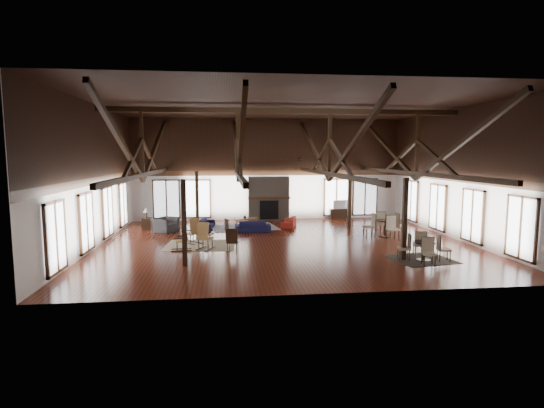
{
  "coord_description": "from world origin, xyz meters",
  "views": [
    {
      "loc": [
        -2.56,
        -18.31,
        3.89
      ],
      "look_at": [
        -0.42,
        1.0,
        1.62
      ],
      "focal_mm": 28.0,
      "sensor_mm": 36.0,
      "label": 1
    }
  ],
  "objects": [
    {
      "name": "side_table_lamp",
      "position": [
        -6.65,
        4.09,
        0.44
      ],
      "size": [
        0.46,
        0.46,
        1.18
      ],
      "color": "black",
      "rests_on": "floor"
    },
    {
      "name": "vase",
      "position": [
        -1.53,
        4.24,
        0.58
      ],
      "size": [
        0.2,
        0.2,
        0.18
      ],
      "primitive_type": "imported",
      "rotation": [
        0.0,
        0.0,
        -0.21
      ],
      "color": "#B2B2B2",
      "rests_on": "coffee_table"
    },
    {
      "name": "cafe_table_near",
      "position": [
        4.67,
        -3.73,
        0.49
      ],
      "size": [
        1.93,
        1.93,
        0.99
      ],
      "rotation": [
        0.0,
        0.0,
        -0.23
      ],
      "color": "black",
      "rests_on": "floor"
    },
    {
      "name": "armchair",
      "position": [
        -5.59,
        3.32,
        0.36
      ],
      "size": [
        1.41,
        1.45,
        0.72
      ],
      "primitive_type": "imported",
      "rotation": [
        0.0,
        0.0,
        1.02
      ],
      "color": "#2E2E31",
      "rests_on": "floor"
    },
    {
      "name": "rug_tan",
      "position": [
        -3.66,
        -0.13,
        0.01
      ],
      "size": [
        3.14,
        2.56,
        0.01
      ],
      "primitive_type": "cube",
      "rotation": [
        0.0,
        0.0,
        -0.08
      ],
      "color": "tan",
      "rests_on": "floor"
    },
    {
      "name": "roof_truss",
      "position": [
        0.0,
        0.0,
        4.03
      ],
      "size": [
        15.6,
        14.07,
        3.14
      ],
      "color": "black",
      "rests_on": "wall_back"
    },
    {
      "name": "cup_far",
      "position": [
        5.06,
        0.85,
        0.85
      ],
      "size": [
        0.17,
        0.17,
        0.11
      ],
      "primitive_type": "imported",
      "rotation": [
        0.0,
        0.0,
        0.39
      ],
      "color": "#B2B2B2",
      "rests_on": "cafe_table_far"
    },
    {
      "name": "sofa_navy_front",
      "position": [
        -1.2,
        2.8,
        0.26
      ],
      "size": [
        1.79,
        0.72,
        0.52
      ],
      "primitive_type": "imported",
      "rotation": [
        0.0,
        0.0,
        0.02
      ],
      "color": "#141234",
      "rests_on": "floor"
    },
    {
      "name": "cup_near",
      "position": [
        4.73,
        -3.7,
        0.76
      ],
      "size": [
        0.16,
        0.16,
        0.1
      ],
      "primitive_type": "imported",
      "rotation": [
        0.0,
        0.0,
        0.41
      ],
      "color": "#B2B2B2",
      "rests_on": "cafe_table_near"
    },
    {
      "name": "sofa_orange",
      "position": [
        0.85,
        4.26,
        0.25
      ],
      "size": [
        1.82,
        1.11,
        0.5
      ],
      "primitive_type": "imported",
      "rotation": [
        0.0,
        0.0,
        -1.85
      ],
      "color": "#A82B20",
      "rests_on": "floor"
    },
    {
      "name": "fireplace",
      "position": [
        0.0,
        6.67,
        1.29
      ],
      "size": [
        2.5,
        0.69,
        2.6
      ],
      "color": "#655A4D",
      "rests_on": "floor"
    },
    {
      "name": "wall_left",
      "position": [
        -8.0,
        0.0,
        3.0
      ],
      "size": [
        0.02,
        14.0,
        6.0
      ],
      "primitive_type": "cube",
      "color": "silver",
      "rests_on": "floor"
    },
    {
      "name": "cafe_table_far",
      "position": [
        4.99,
        0.87,
        0.56
      ],
      "size": [
        2.14,
        2.14,
        1.11
      ],
      "rotation": [
        0.0,
        0.0,
        0.05
      ],
      "color": "black",
      "rests_on": "floor"
    },
    {
      "name": "tv_console",
      "position": [
        4.37,
        6.75,
        0.3
      ],
      "size": [
        1.2,
        0.45,
        0.6
      ],
      "primitive_type": "cube",
      "color": "black",
      "rests_on": "floor"
    },
    {
      "name": "rocking_chair_b",
      "position": [
        -3.45,
        -0.97,
        0.54
      ],
      "size": [
        0.8,
        1.01,
        1.16
      ],
      "rotation": [
        0.0,
        0.0,
        -0.42
      ],
      "color": "olive",
      "rests_on": "floor"
    },
    {
      "name": "floor",
      "position": [
        0.0,
        0.0,
        0.0
      ],
      "size": [
        16.0,
        16.0,
        0.0
      ],
      "primitive_type": "plane",
      "color": "#562412",
      "rests_on": "ground"
    },
    {
      "name": "wall_front",
      "position": [
        0.0,
        -7.0,
        3.0
      ],
      "size": [
        16.0,
        0.02,
        6.0
      ],
      "primitive_type": "cube",
      "color": "silver",
      "rests_on": "floor"
    },
    {
      "name": "side_chair_a",
      "position": [
        -2.43,
        0.55,
        0.6
      ],
      "size": [
        0.56,
        0.56,
        1.04
      ],
      "rotation": [
        0.0,
        0.0,
        -1.25
      ],
      "color": "black",
      "rests_on": "floor"
    },
    {
      "name": "rocking_chair_a",
      "position": [
        -3.99,
        0.24,
        0.54
      ],
      "size": [
        0.93,
        0.97,
        1.14
      ],
      "rotation": [
        0.0,
        0.0,
        0.72
      ],
      "color": "olive",
      "rests_on": "floor"
    },
    {
      "name": "wall_right",
      "position": [
        8.0,
        0.0,
        3.0
      ],
      "size": [
        0.02,
        14.0,
        6.0
      ],
      "primitive_type": "cube",
      "color": "silver",
      "rests_on": "floor"
    },
    {
      "name": "ceiling",
      "position": [
        0.0,
        0.0,
        6.0
      ],
      "size": [
        16.0,
        14.0,
        0.02
      ],
      "primitive_type": "cube",
      "color": "black",
      "rests_on": "wall_back"
    },
    {
      "name": "rug_navy",
      "position": [
        -1.59,
        4.25,
        0.01
      ],
      "size": [
        3.83,
        3.12,
        0.01
      ],
      "primitive_type": "cube",
      "rotation": [
        0.0,
        0.0,
        0.17
      ],
      "color": "#161D3F",
      "rests_on": "floor"
    },
    {
      "name": "post_grid",
      "position": [
        0.0,
        0.0,
        1.52
      ],
      "size": [
        8.16,
        7.16,
        3.05
      ],
      "color": "black",
      "rests_on": "floor"
    },
    {
      "name": "side_chair_b",
      "position": [
        -2.31,
        -1.94,
        0.6
      ],
      "size": [
        0.51,
        0.51,
        1.04
      ],
      "rotation": [
        0.0,
        0.0,
        -0.19
      ],
      "color": "black",
      "rests_on": "floor"
    },
    {
      "name": "coffee_table",
      "position": [
        -1.43,
        4.27,
        0.43
      ],
      "size": [
        1.34,
        0.79,
        0.49
      ],
      "rotation": [
        0.0,
        0.0,
        0.13
      ],
      "color": "brown",
      "rests_on": "floor"
    },
    {
      "name": "rug_dark",
      "position": [
        4.69,
        -3.53,
        0.01
      ],
      "size": [
        2.41,
        2.26,
        0.01
      ],
      "primitive_type": "cube",
      "rotation": [
        0.0,
        0.0,
        0.17
      ],
      "color": "black",
      "rests_on": "floor"
    },
    {
      "name": "television",
      "position": [
        4.39,
        6.75,
        0.87
      ],
      "size": [
        0.96,
        0.25,
        0.55
      ],
      "primitive_type": "imported",
      "rotation": [
        0.0,
        0.0,
        0.13
      ],
      "color": "#B2B2B2",
      "rests_on": "tv_console"
    },
    {
      "name": "sofa_navy_left",
      "position": [
        -3.56,
        4.2,
        0.24
      ],
      "size": [
        1.73,
        0.85,
        0.49
      ],
      "primitive_type": "imported",
      "rotation": [
        0.0,
        0.0,
        1.45
      ],
      "color": "black",
      "rests_on": "floor"
    },
    {
      "name": "wall_back",
      "position": [
        0.0,
        7.0,
        3.0
      ],
      "size": [
        16.0,
        0.02,
        6.0
      ],
      "primitive_type": "cube",
      "color": "silver",
      "rests_on": "floor"
    },
    {
      "name": "ceiling_fan",
      "position": [
        0.5,
        -1.0,
        3.73
      ],
      "size": [
        1.6,
        1.6,
        0.75
      ],
      "color": "black",
      "rests_on": "roof_truss"
    },
    {
      "name": "rocking_chair_c",
      "position": [
        -4.28,
        -1.04,
        0.49
      ],
      "size": [
        0.84,
        0.51,
        1.04
      ],
      "rotation": [
        0.0,
        0.0,
        1.67
      ],
      "color": "olive",
      "rests_on": "floor"
    }
  ]
}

